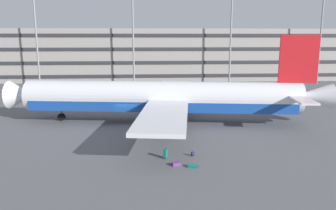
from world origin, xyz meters
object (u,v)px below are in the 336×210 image
Objects in this scene: airliner at (165,98)px; suitcase_laid_flat at (193,166)px; suitcase_silver at (165,154)px; backpack_scuffed at (192,154)px; suitcase_small at (176,164)px.

airliner is 43.91× the size of suitcase_laid_flat.
airliner is at bearing 87.03° from suitcase_silver.
suitcase_small is at bearing -127.19° from backpack_scuffed.
airliner reaches higher than backpack_scuffed.
airliner reaches higher than suitcase_small.
airliner is at bearing 90.43° from suitcase_small.
airliner is 42.62× the size of suitcase_silver.
airliner is 14.62m from suitcase_laid_flat.
suitcase_silver is 1.91× the size of backpack_scuffed.
airliner reaches higher than suitcase_silver.
suitcase_silver is (-0.74, 1.66, 0.29)m from suitcase_small.
suitcase_small is 0.84× the size of suitcase_laid_flat.
suitcase_silver is at bearing -169.15° from backpack_scuffed.
airliner is 12.46m from suitcase_silver.
suitcase_small is 1.84m from suitcase_silver.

